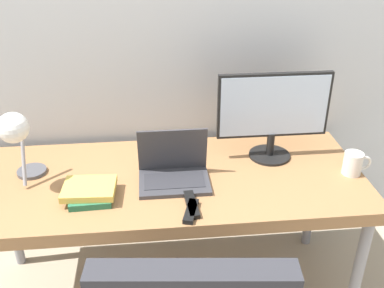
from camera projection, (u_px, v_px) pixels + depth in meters
name	position (u px, v px, depth m)	size (l,w,h in m)	color
wall_back	(159.00, 20.00, 2.10)	(8.00, 0.05, 2.60)	silver
desk	(167.00, 187.00, 2.04)	(1.77, 0.72, 0.70)	#996B42
laptop	(174.00, 171.00, 1.96)	(0.31, 0.22, 0.23)	#38383D
monitor	(273.00, 111.00, 2.06)	(0.52, 0.20, 0.42)	black
desk_lamp	(16.00, 134.00, 1.82)	(0.13, 0.26, 0.36)	#4C4C51
book_stack	(90.00, 192.00, 1.85)	(0.22, 0.19, 0.06)	#286B47
tv_remote	(192.00, 205.00, 1.81)	(0.05, 0.18, 0.02)	black
media_remote	(191.00, 211.00, 1.77)	(0.08, 0.15, 0.02)	black
mug	(353.00, 163.00, 2.01)	(0.13, 0.08, 0.10)	silver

